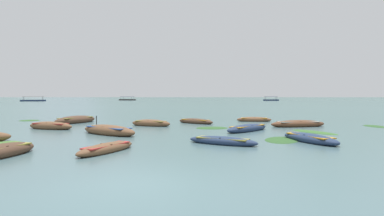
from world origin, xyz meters
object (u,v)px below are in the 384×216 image
rowboat_0 (196,121)px  rowboat_3 (299,124)px  rowboat_1 (109,131)px  ferry_0 (34,100)px  ferry_1 (128,100)px  rowboat_5 (223,141)px  rowboat_6 (248,128)px  ferry_2 (271,100)px  rowboat_12 (151,123)px  mooring_buoy (97,128)px  rowboat_8 (255,120)px  rowboat_2 (76,120)px  rowboat_4 (310,139)px  rowboat_7 (51,126)px  rowboat_13 (0,152)px  rowboat_9 (107,148)px

rowboat_0 → rowboat_3: size_ratio=0.75×
rowboat_1 → ferry_0: 151.94m
ferry_0 → ferry_1: (37.78, 36.72, 0.00)m
rowboat_5 → rowboat_6: rowboat_6 is taller
ferry_2 → rowboat_12: bearing=-107.2°
ferry_2 → mooring_buoy: ferry_2 is taller
mooring_buoy → rowboat_0: bearing=34.1°
rowboat_8 → rowboat_3: bearing=-65.3°
rowboat_0 → rowboat_12: 4.26m
rowboat_5 → ferry_2: (41.37, 158.20, 0.30)m
rowboat_2 → ferry_0: size_ratio=0.40×
rowboat_4 → ferry_1: 179.82m
rowboat_3 → ferry_0: (-84.38, 129.27, 0.25)m
rowboat_7 → ferry_2: size_ratio=0.47×
ferry_0 → rowboat_2: bearing=-62.3°
ferry_1 → ferry_2: size_ratio=1.29×
rowboat_0 → rowboat_5: rowboat_0 is taller
rowboat_2 → rowboat_5: size_ratio=1.33×
rowboat_6 → mooring_buoy: mooring_buoy is taller
rowboat_2 → rowboat_5: 17.06m
rowboat_0 → ferry_0: bearing=121.2°
rowboat_3 → rowboat_13: size_ratio=1.26×
ferry_0 → mooring_buoy: bearing=-62.1°
rowboat_3 → rowboat_5: bearing=-126.4°
rowboat_8 → rowboat_2: bearing=-174.0°
rowboat_2 → rowboat_8: bearing=6.0°
rowboat_0 → rowboat_2: (-10.47, 0.50, 0.08)m
rowboat_7 → rowboat_9: bearing=-55.4°
rowboat_5 → rowboat_12: size_ratio=1.02×
ferry_0 → ferry_1: size_ratio=1.14×
rowboat_2 → rowboat_7: bearing=-88.6°
rowboat_1 → rowboat_7: 5.87m
rowboat_6 → ferry_1: size_ratio=0.39×
rowboat_5 → rowboat_6: 6.30m
rowboat_3 → rowboat_9: rowboat_3 is taller
rowboat_3 → ferry_2: ferry_2 is taller
rowboat_0 → rowboat_5: size_ratio=0.95×
mooring_buoy → rowboat_8: bearing=29.1°
rowboat_4 → mooring_buoy: size_ratio=3.71×
rowboat_0 → rowboat_13: rowboat_13 is taller
rowboat_9 → mooring_buoy: (-3.21, 9.39, -0.05)m
rowboat_2 → rowboat_13: (2.81, -15.74, -0.05)m
rowboat_1 → rowboat_4: size_ratio=1.11×
rowboat_6 → rowboat_9: (-7.26, -8.09, -0.03)m
rowboat_5 → rowboat_12: rowboat_12 is taller
rowboat_6 → ferry_2: size_ratio=0.50×
rowboat_2 → rowboat_3: (18.28, -3.48, -0.05)m
rowboat_2 → ferry_2: 155.07m
rowboat_6 → mooring_buoy: (-10.48, 1.29, -0.08)m
rowboat_2 → rowboat_6: rowboat_2 is taller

